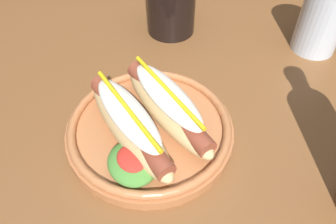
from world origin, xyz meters
name	(u,v)px	position (x,y,z in m)	size (l,w,h in m)	color
dining_table	(249,134)	(0.00, 0.00, 0.64)	(1.12, 0.98, 0.74)	brown
hot_dog_plate	(149,124)	(-0.02, -0.19, 0.77)	(0.23, 0.23, 0.08)	#B77042
soda_cup	(171,3)	(-0.23, -0.02, 0.80)	(0.09, 0.09, 0.11)	black
water_cup	(322,20)	(-0.04, 0.16, 0.80)	(0.08, 0.08, 0.12)	silver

